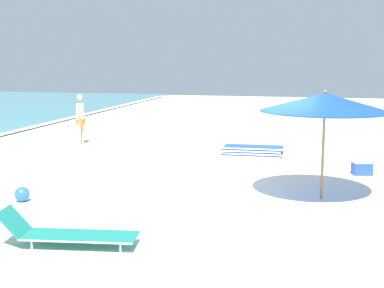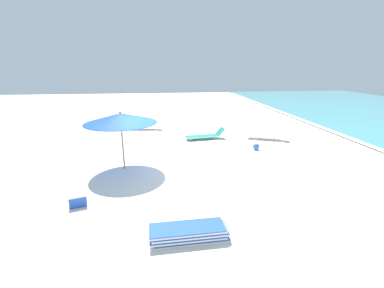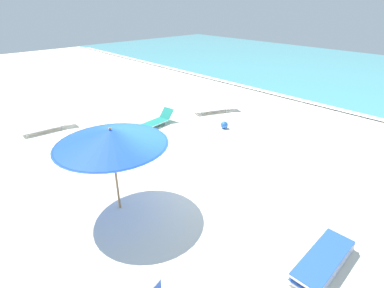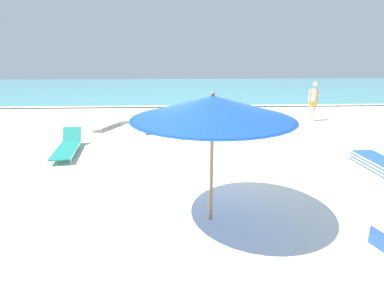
% 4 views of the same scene
% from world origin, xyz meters
% --- Properties ---
extents(ground_plane, '(60.00, 60.00, 0.16)m').
position_xyz_m(ground_plane, '(0.00, 0.01, -0.08)').
color(ground_plane, silver).
extents(beach_umbrella, '(2.77, 2.77, 2.35)m').
position_xyz_m(beach_umbrella, '(-0.15, -1.47, 2.09)').
color(beach_umbrella, '#9E7547').
rests_on(beach_umbrella, ground_plane).
extents(lounger_stack, '(0.68, 1.95, 0.32)m').
position_xyz_m(lounger_stack, '(4.50, 0.64, 0.16)').
color(lounger_stack, blue).
rests_on(lounger_stack, ground_plane).
extents(sun_lounger_under_umbrella, '(0.92, 2.29, 0.59)m').
position_xyz_m(sun_lounger_under_umbrella, '(-4.15, 2.55, 0.22)').
color(sun_lounger_under_umbrella, '#1E8475').
rests_on(sun_lounger_under_umbrella, ground_plane).
extents(sun_lounger_beside_umbrella, '(0.76, 2.16, 0.50)m').
position_xyz_m(sun_lounger_beside_umbrella, '(-6.87, -0.96, 0.21)').
color(sun_lounger_beside_umbrella, white).
rests_on(sun_lounger_beside_umbrella, ground_plane).
extents(sun_lounger_near_water_left, '(1.38, 2.21, 0.60)m').
position_xyz_m(sun_lounger_near_water_left, '(-3.63, 6.00, 0.22)').
color(sun_lounger_near_water_left, white).
rests_on(sun_lounger_near_water_left, ground_plane).
extents(beach_ball, '(0.32, 0.32, 0.32)m').
position_xyz_m(beach_ball, '(-1.91, 4.72, 0.16)').
color(beach_ball, blue).
rests_on(beach_ball, ground_plane).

